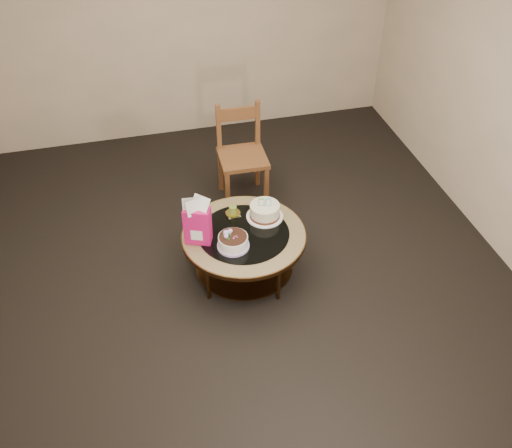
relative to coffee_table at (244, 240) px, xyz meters
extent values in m
plane|color=black|center=(0.00, 0.00, -0.38)|extent=(5.00, 5.00, 0.00)
cube|color=tan|center=(0.00, 2.50, 0.92)|extent=(4.50, 0.02, 2.60)
cylinder|color=#513217|center=(0.35, 0.20, -0.17)|extent=(0.04, 0.04, 0.42)
cylinder|color=#513217|center=(-0.20, 0.35, -0.17)|extent=(0.04, 0.04, 0.42)
cylinder|color=#513217|center=(-0.35, -0.20, -0.17)|extent=(0.04, 0.04, 0.42)
cylinder|color=#513217|center=(0.20, -0.35, -0.17)|extent=(0.04, 0.04, 0.42)
cylinder|color=#513217|center=(0.00, 0.00, -0.28)|extent=(0.82, 0.82, 0.02)
cylinder|color=#513217|center=(0.00, 0.00, 0.05)|extent=(1.02, 1.02, 0.04)
cylinder|color=#978353|center=(0.00, 0.00, 0.07)|extent=(1.00, 1.00, 0.01)
cylinder|color=black|center=(0.00, 0.00, 0.08)|extent=(0.74, 0.74, 0.01)
cylinder|color=#BC9DDE|center=(-0.12, -0.14, 0.09)|extent=(0.25, 0.25, 0.02)
cylinder|color=silver|center=(-0.12, -0.14, 0.13)|extent=(0.23, 0.23, 0.10)
cylinder|color=black|center=(-0.12, -0.14, 0.19)|extent=(0.22, 0.22, 0.01)
sphere|color=#BC9DDE|center=(-0.17, -0.11, 0.20)|extent=(0.05, 0.05, 0.05)
sphere|color=#BC9DDE|center=(-0.13, -0.09, 0.20)|extent=(0.04, 0.04, 0.04)
sphere|color=#BC9DDE|center=(-0.17, -0.14, 0.20)|extent=(0.04, 0.04, 0.04)
cone|color=#1E7325|center=(-0.13, -0.12, 0.19)|extent=(0.03, 0.03, 0.02)
cone|color=#1E7325|center=(-0.19, -0.12, 0.19)|extent=(0.03, 0.03, 0.02)
cone|color=#1E7325|center=(-0.11, -0.08, 0.19)|extent=(0.03, 0.03, 0.02)
cone|color=#1E7325|center=(-0.15, -0.16, 0.19)|extent=(0.03, 0.03, 0.02)
cylinder|color=white|center=(0.22, 0.16, 0.09)|extent=(0.31, 0.31, 0.01)
cylinder|color=#492114|center=(0.22, 0.16, 0.10)|extent=(0.25, 0.25, 0.02)
cylinder|color=beige|center=(0.22, 0.16, 0.16)|extent=(0.25, 0.25, 0.09)
cube|color=green|center=(0.19, 0.16, 0.24)|extent=(0.05, 0.02, 0.07)
cube|color=white|center=(0.19, 0.16, 0.24)|extent=(0.04, 0.02, 0.06)
cube|color=#3D96D2|center=(0.24, 0.15, 0.24)|extent=(0.05, 0.02, 0.07)
cube|color=white|center=(0.24, 0.15, 0.24)|extent=(0.04, 0.02, 0.06)
cube|color=#CC136D|center=(-0.37, 0.00, 0.24)|extent=(0.23, 0.18, 0.32)
cube|color=silver|center=(-0.37, 0.00, 0.18)|extent=(0.13, 0.14, 0.09)
cube|color=tan|center=(-0.03, 0.25, 0.08)|extent=(0.11, 0.11, 0.01)
cylinder|color=gold|center=(-0.03, 0.25, 0.09)|extent=(0.12, 0.12, 0.01)
cylinder|color=olive|center=(-0.03, 0.25, 0.13)|extent=(0.06, 0.06, 0.06)
cylinder|color=black|center=(-0.03, 0.25, 0.17)|extent=(0.00, 0.00, 0.01)
cube|color=brown|center=(0.24, 1.05, 0.10)|extent=(0.45, 0.45, 0.04)
cube|color=brown|center=(0.04, 0.87, -0.14)|extent=(0.04, 0.04, 0.47)
cube|color=brown|center=(0.42, 0.86, -0.14)|extent=(0.04, 0.04, 0.47)
cube|color=brown|center=(0.05, 1.24, -0.14)|extent=(0.04, 0.04, 0.47)
cube|color=brown|center=(0.43, 1.23, -0.14)|extent=(0.04, 0.04, 0.47)
cube|color=brown|center=(0.05, 1.24, 0.34)|extent=(0.04, 0.04, 0.48)
cube|color=brown|center=(0.43, 1.23, 0.34)|extent=(0.04, 0.04, 0.48)
cube|color=brown|center=(0.24, 1.24, 0.46)|extent=(0.38, 0.04, 0.13)
camera|label=1|loc=(-0.76, -3.40, 3.10)|focal=40.00mm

